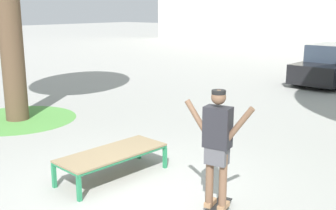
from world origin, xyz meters
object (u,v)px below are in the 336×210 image
object	(u,v)px
skater	(217,142)
skateboard	(215,209)
skate_box	(112,154)
car_black	(333,65)

from	to	relation	value
skater	skateboard	bearing A→B (deg)	-80.69
skateboard	skater	distance (m)	0.99
skateboard	skate_box	bearing A→B (deg)	-179.81
skate_box	skater	world-z (taller)	skater
skater	car_black	world-z (taller)	skater
skateboard	skater	bearing A→B (deg)	99.31
skate_box	skateboard	xyz separation A→B (m)	(2.08, 0.01, -0.34)
skate_box	skater	bearing A→B (deg)	0.24
skate_box	car_black	distance (m)	11.70
skate_box	skater	distance (m)	2.18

